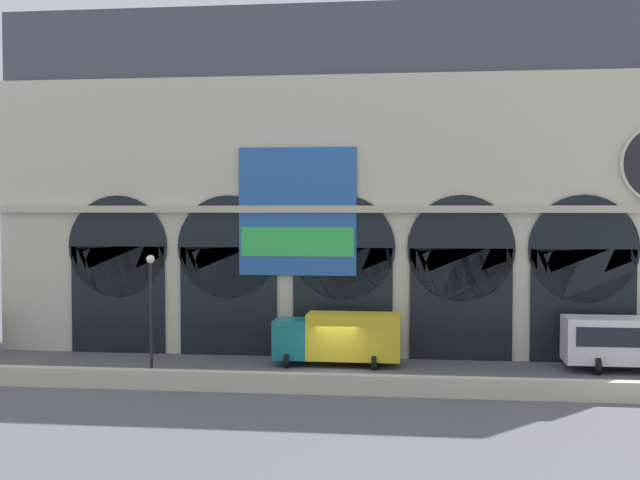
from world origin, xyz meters
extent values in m
plane|color=#54565B|center=(0.00, 0.00, 0.00)|extent=(200.00, 200.00, 0.00)
cube|color=beige|center=(0.00, -4.94, 0.50)|extent=(90.00, 0.70, 1.00)
cube|color=beige|center=(0.00, 7.17, 8.83)|extent=(45.19, 4.35, 17.66)
cube|color=#424751|center=(0.00, 7.47, 19.96)|extent=(45.19, 3.75, 4.60)
cube|color=black|center=(-14.58, 4.95, 3.45)|extent=(6.23, 0.20, 6.89)
cylinder|color=black|center=(-14.58, 4.95, 6.89)|extent=(6.56, 0.20, 6.56)
cube|color=black|center=(-7.29, 4.95, 3.45)|extent=(6.23, 0.20, 6.89)
cylinder|color=black|center=(-7.29, 4.95, 6.89)|extent=(6.56, 0.20, 6.56)
cube|color=black|center=(0.00, 4.95, 3.45)|extent=(6.23, 0.20, 6.89)
cylinder|color=black|center=(0.00, 4.95, 6.89)|extent=(6.56, 0.20, 6.56)
cube|color=black|center=(7.29, 4.95, 3.45)|extent=(6.23, 0.20, 6.89)
cylinder|color=black|center=(7.29, 4.95, 6.89)|extent=(6.56, 0.20, 6.56)
cube|color=black|center=(14.58, 4.95, 3.45)|extent=(6.23, 0.20, 6.89)
cylinder|color=black|center=(14.58, 4.95, 6.89)|extent=(6.56, 0.20, 6.56)
cube|color=#2659A5|center=(-2.84, 4.83, 9.14)|extent=(7.42, 0.12, 8.01)
cube|color=green|center=(-2.84, 4.75, 7.25)|extent=(7.12, 0.04, 1.84)
cube|color=#C0B49A|center=(0.00, 4.85, 9.30)|extent=(45.19, 0.50, 0.44)
cube|color=#19727A|center=(-2.84, 2.32, 1.57)|extent=(2.00, 2.30, 2.30)
cube|color=gold|center=(0.91, 2.32, 1.77)|extent=(5.50, 2.30, 2.70)
cylinder|color=black|center=(-2.94, 1.29, 0.42)|extent=(0.28, 0.84, 0.84)
cylinder|color=black|center=(-2.94, 3.36, 0.42)|extent=(0.28, 0.84, 0.84)
cylinder|color=black|center=(2.16, 1.29, 0.42)|extent=(0.28, 0.84, 0.84)
cylinder|color=black|center=(2.16, 3.36, 0.42)|extent=(0.28, 0.84, 0.84)
cylinder|color=black|center=(14.69, 1.39, 0.50)|extent=(0.28, 1.00, 1.00)
cylinder|color=black|center=(14.69, 3.64, 0.50)|extent=(0.28, 1.00, 1.00)
cylinder|color=black|center=(-9.30, -4.14, 3.25)|extent=(0.16, 0.16, 6.50)
sphere|color=#F2EDCC|center=(-9.30, -4.14, 6.68)|extent=(0.44, 0.44, 0.44)
camera|label=1|loc=(4.47, -44.61, 9.34)|focal=44.86mm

